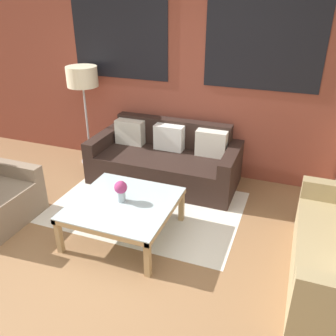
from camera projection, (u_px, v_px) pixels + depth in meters
ground_plane at (101, 276)px, 3.26m from camera, size 16.00×16.00×0.00m
wall_back_brick at (187, 71)px, 4.67m from camera, size 8.40×0.09×2.80m
rug at (147, 207)px, 4.30m from camera, size 2.22×1.53×0.00m
couch_dark at (165, 161)px, 4.81m from camera, size 1.95×0.88×0.78m
coffee_table at (123, 207)px, 3.66m from camera, size 1.02×1.02×0.41m
floor_lamp at (82, 80)px, 4.91m from camera, size 0.43×0.43×1.43m
flower_vase at (121, 190)px, 3.60m from camera, size 0.13×0.13×0.23m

